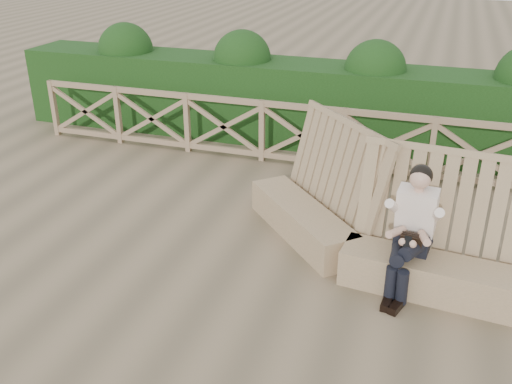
% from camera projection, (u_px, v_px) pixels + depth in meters
% --- Properties ---
extents(ground, '(60.00, 60.00, 0.00)m').
position_uv_depth(ground, '(228.00, 269.00, 6.96)').
color(ground, brown).
rests_on(ground, ground).
extents(bench, '(3.66, 2.26, 1.57)m').
position_uv_depth(bench, '(366.00, 232.00, 7.01)').
color(bench, olive).
rests_on(bench, ground).
extents(woman, '(0.47, 0.95, 1.48)m').
position_uv_depth(woman, '(412.00, 227.00, 6.32)').
color(woman, black).
rests_on(woman, ground).
extents(guardrail, '(10.10, 0.09, 1.10)m').
position_uv_depth(guardrail, '(301.00, 135.00, 9.73)').
color(guardrail, '#8D6E52').
rests_on(guardrail, ground).
extents(hedge, '(12.00, 1.20, 1.50)m').
position_uv_depth(hedge, '(318.00, 105.00, 10.67)').
color(hedge, black).
rests_on(hedge, ground).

